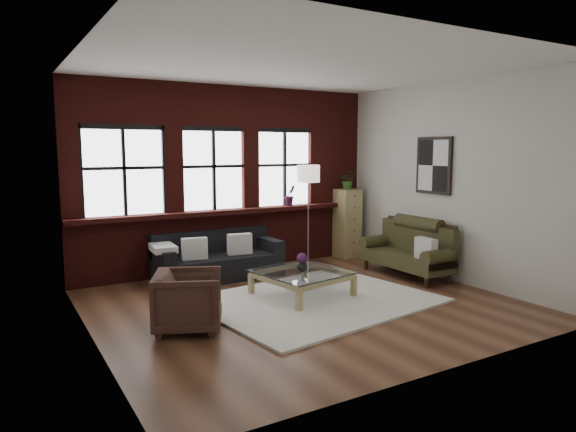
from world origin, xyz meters
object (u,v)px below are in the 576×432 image
vase (302,266)px  dark_sofa (218,256)px  coffee_table (302,284)px  floor_lamp (308,213)px  vintage_settee (406,250)px  drawer_chest (347,223)px  armchair (188,301)px

vase → dark_sofa: bearing=111.5°
coffee_table → vase: (0.00, 0.00, 0.27)m
vase → floor_lamp: bearing=54.6°
vase → floor_lamp: floor_lamp is taller
vase → vintage_settee: bearing=3.7°
vintage_settee → vase: 2.14m
vintage_settee → floor_lamp: 1.82m
vintage_settee → floor_lamp: size_ratio=0.85×
vintage_settee → coffee_table: size_ratio=1.45×
coffee_table → floor_lamp: (1.08, 1.52, 0.81)m
drawer_chest → dark_sofa: bearing=-174.5°
armchair → coffee_table: size_ratio=0.66×
dark_sofa → floor_lamp: bearing=-2.6°
vintage_settee → coffee_table: 2.16m
dark_sofa → drawer_chest: drawer_chest is taller
dark_sofa → coffee_table: size_ratio=1.76×
armchair → drawer_chest: (4.08, 2.34, 0.32)m
armchair → drawer_chest: size_ratio=0.58×
vintage_settee → drawer_chest: (0.07, 1.72, 0.22)m
vintage_settee → coffee_table: bearing=-176.3°
vintage_settee → drawer_chest: bearing=87.6°
vintage_settee → drawer_chest: 1.74m
vintage_settee → coffee_table: (-2.14, -0.14, -0.27)m
coffee_table → drawer_chest: 2.93m
drawer_chest → vase: bearing=-139.9°
dark_sofa → vintage_settee: vintage_settee is taller
floor_lamp → vintage_settee: bearing=-52.4°
dark_sofa → floor_lamp: size_ratio=1.03×
dark_sofa → vintage_settee: 3.13m
floor_lamp → drawer_chest: bearing=17.0°
armchair → floor_lamp: floor_lamp is taller
vintage_settee → floor_lamp: (-1.06, 1.38, 0.54)m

